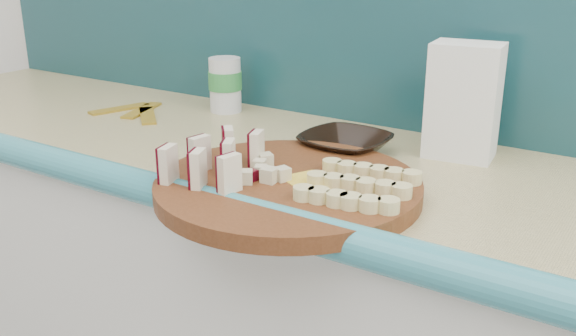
# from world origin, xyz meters

# --- Properties ---
(kitchen_counter) EXTENTS (2.20, 0.63, 0.91)m
(kitchen_counter) POSITION_xyz_m (0.10, 1.50, 0.46)
(kitchen_counter) COLOR white
(kitchen_counter) RESTS_ON ground
(backsplash) EXTENTS (2.20, 0.02, 0.50)m
(backsplash) POSITION_xyz_m (0.10, 1.79, 1.16)
(backsplash) COLOR teal
(backsplash) RESTS_ON kitchen_counter
(cutting_board) EXTENTS (0.51, 0.51, 0.03)m
(cutting_board) POSITION_xyz_m (0.34, 1.31, 0.92)
(cutting_board) COLOR #4D2610
(cutting_board) RESTS_ON kitchen_counter
(apple_wedges) EXTENTS (0.14, 0.19, 0.06)m
(apple_wedges) POSITION_xyz_m (0.22, 1.26, 0.97)
(apple_wedges) COLOR #F4E5C3
(apple_wedges) RESTS_ON cutting_board
(apple_chunks) EXTENTS (0.06, 0.07, 0.02)m
(apple_chunks) POSITION_xyz_m (0.31, 1.30, 0.95)
(apple_chunks) COLOR beige
(apple_chunks) RESTS_ON cutting_board
(banana_slices) EXTENTS (0.19, 0.19, 0.02)m
(banana_slices) POSITION_xyz_m (0.46, 1.33, 0.95)
(banana_slices) COLOR #E7D78D
(banana_slices) RESTS_ON cutting_board
(brown_bowl) EXTENTS (0.18, 0.18, 0.04)m
(brown_bowl) POSITION_xyz_m (0.31, 1.55, 0.93)
(brown_bowl) COLOR black
(brown_bowl) RESTS_ON kitchen_counter
(flour_bag) EXTENTS (0.14, 0.11, 0.22)m
(flour_bag) POSITION_xyz_m (0.51, 1.66, 1.02)
(flour_bag) COLOR white
(flour_bag) RESTS_ON kitchen_counter
(canister) EXTENTS (0.08, 0.08, 0.13)m
(canister) POSITION_xyz_m (-0.10, 1.69, 0.98)
(canister) COLOR silver
(canister) RESTS_ON kitchen_counter
(sponge) EXTENTS (0.12, 0.10, 0.03)m
(sponge) POSITION_xyz_m (0.37, 1.31, 0.92)
(sponge) COLOR yellow
(sponge) RESTS_ON kitchen_counter
(banana_peel) EXTENTS (0.21, 0.18, 0.01)m
(banana_peel) POSITION_xyz_m (-0.28, 1.56, 0.91)
(banana_peel) COLOR gold
(banana_peel) RESTS_ON kitchen_counter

